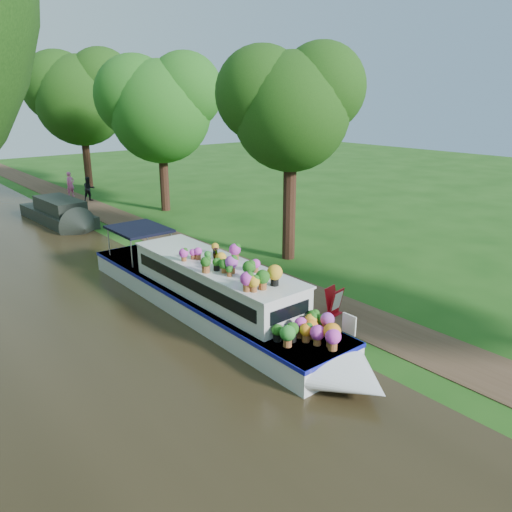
# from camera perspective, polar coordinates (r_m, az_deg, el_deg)

# --- Properties ---
(ground) EXTENTS (100.00, 100.00, 0.00)m
(ground) POSITION_cam_1_polar(r_m,az_deg,el_deg) (17.74, 1.35, -4.98)
(ground) COLOR #1A4711
(ground) RESTS_ON ground
(canal_water) EXTENTS (10.00, 100.00, 0.02)m
(canal_water) POSITION_cam_1_polar(r_m,az_deg,el_deg) (14.89, -16.70, -10.47)
(canal_water) COLOR black
(canal_water) RESTS_ON ground
(towpath) EXTENTS (2.20, 100.00, 0.03)m
(towpath) POSITION_cam_1_polar(r_m,az_deg,el_deg) (18.48, 4.17, -4.00)
(towpath) COLOR #463020
(towpath) RESTS_ON ground
(plant_boat) EXTENTS (2.29, 13.52, 2.30)m
(plant_boat) POSITION_cam_1_polar(r_m,az_deg,el_deg) (16.11, -4.62, -4.19)
(plant_boat) COLOR silver
(plant_boat) RESTS_ON canal_water
(tree_near_overhang) EXTENTS (5.52, 5.28, 8.99)m
(tree_near_overhang) POSITION_cam_1_polar(r_m,az_deg,el_deg) (21.16, 3.92, 17.06)
(tree_near_overhang) COLOR black
(tree_near_overhang) RESTS_ON ground
(tree_near_mid) EXTENTS (6.90, 6.60, 9.40)m
(tree_near_mid) POSITION_cam_1_polar(r_m,az_deg,el_deg) (31.35, -11.03, 16.75)
(tree_near_mid) COLOR black
(tree_near_mid) RESTS_ON ground
(tree_near_far) EXTENTS (7.59, 7.26, 10.30)m
(tree_near_far) POSITION_cam_1_polar(r_m,az_deg,el_deg) (41.14, -19.54, 17.14)
(tree_near_far) COLOR black
(tree_near_far) RESTS_ON ground
(second_boat) EXTENTS (2.34, 7.28, 1.40)m
(second_boat) POSITION_cam_1_polar(r_m,az_deg,el_deg) (30.24, -21.47, 4.57)
(second_boat) COLOR black
(second_boat) RESTS_ON canal_water
(sandwich_board) EXTENTS (0.58, 0.52, 0.90)m
(sandwich_board) POSITION_cam_1_polar(r_m,az_deg,el_deg) (16.59, 8.93, -5.25)
(sandwich_board) COLOR #AC0C16
(sandwich_board) RESTS_ON towpath
(pedestrian_pink) EXTENTS (0.74, 0.61, 1.75)m
(pedestrian_pink) POSITION_cam_1_polar(r_m,az_deg,el_deg) (37.88, -20.46, 7.68)
(pedestrian_pink) COLOR #CC5488
(pedestrian_pink) RESTS_ON towpath
(pedestrian_dark) EXTENTS (0.82, 0.65, 1.64)m
(pedestrian_dark) POSITION_cam_1_polar(r_m,az_deg,el_deg) (35.90, -18.56, 7.28)
(pedestrian_dark) COLOR black
(pedestrian_dark) RESTS_ON towpath
(verge_plant) EXTENTS (0.41, 0.36, 0.41)m
(verge_plant) POSITION_cam_1_polar(r_m,az_deg,el_deg) (19.34, -2.95, -2.35)
(verge_plant) COLOR #33611D
(verge_plant) RESTS_ON ground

